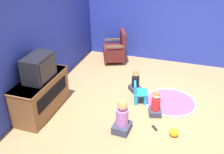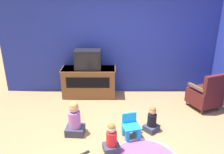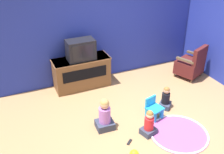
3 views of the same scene
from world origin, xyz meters
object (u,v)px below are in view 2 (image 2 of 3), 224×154
television (88,59)px  black_armchair (206,94)px  remote_control (86,153)px  child_watching_left (152,121)px  tv_cabinet (89,82)px  child_watching_right (75,120)px  child_watching_center (112,139)px  yellow_kid_chair (131,128)px

television → black_armchair: television is taller
remote_control → child_watching_left: bearing=-11.0°
tv_cabinet → child_watching_right: (-0.10, -1.67, -0.10)m
television → child_watching_center: size_ratio=1.20×
television → child_watching_left: 2.17m
yellow_kid_chair → child_watching_right: size_ratio=0.66×
child_watching_center → remote_control: (-0.43, -0.07, -0.22)m
black_armchair → child_watching_left: size_ratio=1.71×
tv_cabinet → child_watching_left: tv_cabinet is taller
child_watching_left → child_watching_right: 1.44m
child_watching_left → child_watching_center: bearing=176.4°
tv_cabinet → child_watching_center: tv_cabinet is taller
television → child_watching_center: television is taller
tv_cabinet → television: (-0.00, -0.04, 0.59)m
black_armchair → child_watching_center: black_armchair is taller
yellow_kid_chair → black_armchair: bearing=16.6°
television → child_watching_center: (0.57, -2.11, -0.75)m
black_armchair → child_watching_left: bearing=10.8°
black_armchair → child_watching_left: black_armchair is taller
child_watching_center → child_watching_right: (-0.68, 0.48, 0.06)m
child_watching_right → child_watching_left: bearing=7.6°
television → child_watching_left: size_ratio=1.24×
black_armchair → television: bearing=-35.9°
child_watching_center → remote_control: bearing=174.1°
child_watching_center → remote_control: 0.49m
yellow_kid_chair → remote_control: yellow_kid_chair is taller
child_watching_center → black_armchair: bearing=19.6°
child_watching_left → remote_control: (-1.19, -0.65, -0.21)m
child_watching_center → television: bearing=90.0°
yellow_kid_chair → child_watching_left: child_watching_left is taller
child_watching_left → child_watching_center: (-0.76, -0.58, 0.01)m
television → remote_control: television is taller
tv_cabinet → black_armchair: size_ratio=1.52×
yellow_kid_chair → television: bearing=103.1°
television → child_watching_right: television is taller
remote_control → child_watching_center: bearing=-30.4°
tv_cabinet → child_watching_right: tv_cabinet is taller
child_watching_left → child_watching_center: size_ratio=0.97×
yellow_kid_chair → tv_cabinet: bearing=102.6°
tv_cabinet → black_armchair: black_armchair is taller
tv_cabinet → child_watching_left: bearing=-49.6°
child_watching_left → child_watching_center: child_watching_center is taller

